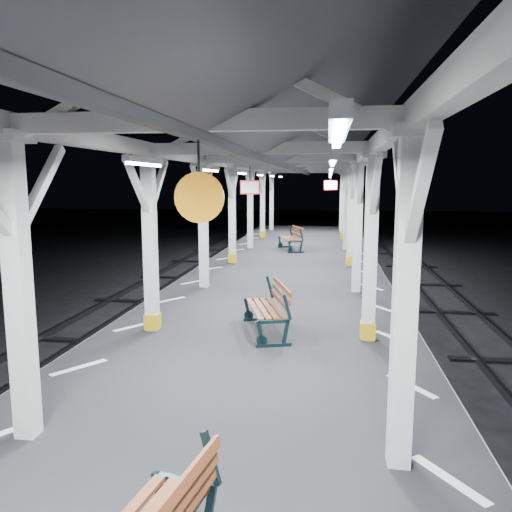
# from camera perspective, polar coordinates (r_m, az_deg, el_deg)

# --- Properties ---
(ground) EXTENTS (120.00, 120.00, 0.00)m
(ground) POSITION_cam_1_polar(r_m,az_deg,el_deg) (7.89, -2.10, -20.35)
(ground) COLOR black
(ground) RESTS_ON ground
(platform) EXTENTS (6.00, 50.00, 1.00)m
(platform) POSITION_cam_1_polar(r_m,az_deg,el_deg) (7.66, -2.12, -17.08)
(platform) COLOR black
(platform) RESTS_ON ground
(hazard_stripes_left) EXTENTS (1.00, 48.00, 0.01)m
(hazard_stripes_left) POSITION_cam_1_polar(r_m,az_deg,el_deg) (8.23, -19.56, -11.91)
(hazard_stripes_left) COLOR silver
(hazard_stripes_left) RESTS_ON platform
(hazard_stripes_right) EXTENTS (1.00, 48.00, 0.01)m
(hazard_stripes_right) POSITION_cam_1_polar(r_m,az_deg,el_deg) (7.44, 17.35, -14.01)
(hazard_stripes_right) COLOR silver
(hazard_stripes_right) RESTS_ON platform
(canopy) EXTENTS (5.40, 49.00, 4.65)m
(canopy) POSITION_cam_1_polar(r_m,az_deg,el_deg) (6.93, -2.33, 14.73)
(canopy) COLOR silver
(canopy) RESTS_ON platform
(bench_mid) EXTENTS (1.10, 1.83, 0.93)m
(bench_mid) POSITION_cam_1_polar(r_m,az_deg,el_deg) (9.34, 1.70, -5.80)
(bench_mid) COLOR black
(bench_mid) RESTS_ON platform
(bench_far) EXTENTS (1.19, 1.89, 0.96)m
(bench_far) POSITION_cam_1_polar(r_m,az_deg,el_deg) (20.57, 4.22, 2.09)
(bench_far) COLOR black
(bench_far) RESTS_ON platform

